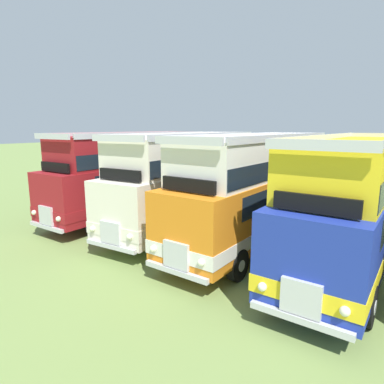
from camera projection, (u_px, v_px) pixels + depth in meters
name	position (u px, v px, depth m)	size (l,w,h in m)	color
bus_first_in_row	(135.00, 172.00, 18.08)	(2.74, 10.65, 4.52)	maroon
bus_second_in_row	(189.00, 178.00, 15.96)	(3.05, 10.62, 4.52)	silver
bus_third_in_row	(257.00, 187.00, 13.60)	(3.00, 10.57, 4.52)	orange
bus_fourth_in_row	(355.00, 198.00, 11.48)	(2.89, 11.18, 4.52)	#1E339E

